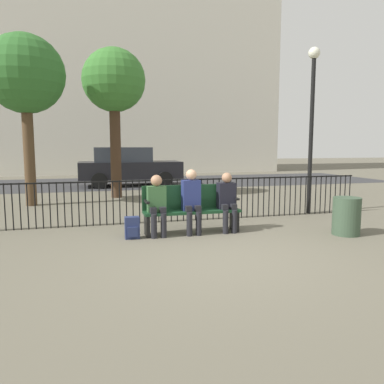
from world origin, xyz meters
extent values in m
plane|color=#605B4C|center=(0.00, 0.00, 0.00)|extent=(80.00, 80.00, 0.00)
cube|color=#14381E|center=(0.00, 1.60, 0.42)|extent=(1.87, 0.45, 0.05)
cube|color=#14381E|center=(0.00, 1.80, 0.69)|extent=(1.87, 0.05, 0.47)
cube|color=black|center=(-0.87, 1.60, 0.20)|extent=(0.06, 0.38, 0.40)
cube|color=black|center=(0.87, 1.60, 0.20)|extent=(0.06, 0.38, 0.40)
cube|color=black|center=(-0.87, 1.60, 0.65)|extent=(0.06, 0.38, 0.04)
cube|color=black|center=(0.87, 1.60, 0.65)|extent=(0.06, 0.38, 0.04)
cylinder|color=black|center=(-0.78, 1.38, 0.23)|extent=(0.11, 0.11, 0.45)
cylinder|color=black|center=(-0.60, 1.38, 0.23)|extent=(0.11, 0.11, 0.45)
cube|color=black|center=(-0.78, 1.48, 0.50)|extent=(0.11, 0.20, 0.12)
cube|color=black|center=(-0.60, 1.48, 0.50)|extent=(0.11, 0.20, 0.12)
cube|color=#335B33|center=(-0.69, 1.60, 0.69)|extent=(0.34, 0.22, 0.48)
sphere|color=#A37556|center=(-0.69, 1.58, 1.04)|extent=(0.21, 0.21, 0.21)
cylinder|color=black|center=(-0.11, 1.38, 0.23)|extent=(0.11, 0.11, 0.45)
cylinder|color=black|center=(0.07, 1.38, 0.23)|extent=(0.11, 0.11, 0.45)
cube|color=black|center=(-0.11, 1.48, 0.50)|extent=(0.11, 0.20, 0.12)
cube|color=black|center=(0.07, 1.48, 0.50)|extent=(0.11, 0.20, 0.12)
cube|color=navy|center=(-0.02, 1.60, 0.74)|extent=(0.34, 0.22, 0.58)
sphere|color=tan|center=(-0.02, 1.58, 1.13)|extent=(0.21, 0.21, 0.21)
cylinder|color=black|center=(0.61, 1.38, 0.23)|extent=(0.11, 0.11, 0.45)
cylinder|color=black|center=(0.79, 1.38, 0.23)|extent=(0.11, 0.11, 0.45)
cube|color=black|center=(0.61, 1.48, 0.50)|extent=(0.11, 0.20, 0.12)
cube|color=black|center=(0.79, 1.48, 0.50)|extent=(0.11, 0.20, 0.12)
cube|color=black|center=(0.70, 1.60, 0.71)|extent=(0.34, 0.22, 0.51)
sphere|color=#A37556|center=(0.70, 1.58, 1.06)|extent=(0.20, 0.20, 0.20)
cube|color=navy|center=(-1.16, 1.48, 0.20)|extent=(0.26, 0.16, 0.40)
cube|color=navy|center=(-1.16, 1.37, 0.14)|extent=(0.18, 0.04, 0.18)
cylinder|color=black|center=(-3.52, 2.77, 0.47)|extent=(0.02, 0.02, 0.95)
cylinder|color=black|center=(-3.38, 2.77, 0.47)|extent=(0.02, 0.02, 0.95)
cylinder|color=black|center=(-3.24, 2.77, 0.47)|extent=(0.02, 0.02, 0.95)
cylinder|color=black|center=(-3.10, 2.77, 0.47)|extent=(0.02, 0.02, 0.95)
cylinder|color=black|center=(-2.96, 2.77, 0.47)|extent=(0.02, 0.02, 0.95)
cylinder|color=black|center=(-2.82, 2.77, 0.47)|extent=(0.02, 0.02, 0.95)
cylinder|color=black|center=(-2.68, 2.77, 0.47)|extent=(0.02, 0.02, 0.95)
cylinder|color=black|center=(-2.54, 2.77, 0.47)|extent=(0.02, 0.02, 0.95)
cylinder|color=black|center=(-2.40, 2.77, 0.47)|extent=(0.02, 0.02, 0.95)
cylinder|color=black|center=(-2.26, 2.77, 0.47)|extent=(0.02, 0.02, 0.95)
cylinder|color=black|center=(-2.12, 2.77, 0.47)|extent=(0.02, 0.02, 0.95)
cylinder|color=black|center=(-1.98, 2.77, 0.47)|extent=(0.02, 0.02, 0.95)
cylinder|color=black|center=(-1.84, 2.77, 0.47)|extent=(0.02, 0.02, 0.95)
cylinder|color=black|center=(-1.70, 2.77, 0.47)|extent=(0.02, 0.02, 0.95)
cylinder|color=black|center=(-1.56, 2.77, 0.47)|extent=(0.02, 0.02, 0.95)
cylinder|color=black|center=(-1.42, 2.77, 0.47)|extent=(0.02, 0.02, 0.95)
cylinder|color=black|center=(-1.28, 2.77, 0.47)|extent=(0.02, 0.02, 0.95)
cylinder|color=black|center=(-1.14, 2.77, 0.47)|extent=(0.02, 0.02, 0.95)
cylinder|color=black|center=(-1.00, 2.77, 0.47)|extent=(0.02, 0.02, 0.95)
cylinder|color=black|center=(-0.86, 2.77, 0.47)|extent=(0.02, 0.02, 0.95)
cylinder|color=black|center=(-0.72, 2.77, 0.47)|extent=(0.02, 0.02, 0.95)
cylinder|color=black|center=(-0.58, 2.77, 0.47)|extent=(0.02, 0.02, 0.95)
cylinder|color=black|center=(-0.44, 2.77, 0.47)|extent=(0.02, 0.02, 0.95)
cylinder|color=black|center=(-0.30, 2.77, 0.47)|extent=(0.02, 0.02, 0.95)
cylinder|color=black|center=(-0.16, 2.77, 0.47)|extent=(0.02, 0.02, 0.95)
cylinder|color=black|center=(-0.02, 2.77, 0.47)|extent=(0.02, 0.02, 0.95)
cylinder|color=black|center=(0.12, 2.77, 0.47)|extent=(0.02, 0.02, 0.95)
cylinder|color=black|center=(0.26, 2.77, 0.47)|extent=(0.02, 0.02, 0.95)
cylinder|color=black|center=(0.40, 2.77, 0.47)|extent=(0.02, 0.02, 0.95)
cylinder|color=black|center=(0.54, 2.77, 0.47)|extent=(0.02, 0.02, 0.95)
cylinder|color=black|center=(0.68, 2.77, 0.47)|extent=(0.02, 0.02, 0.95)
cylinder|color=black|center=(0.82, 2.77, 0.47)|extent=(0.02, 0.02, 0.95)
cylinder|color=black|center=(0.96, 2.77, 0.47)|extent=(0.02, 0.02, 0.95)
cylinder|color=black|center=(1.10, 2.77, 0.47)|extent=(0.02, 0.02, 0.95)
cylinder|color=black|center=(1.24, 2.77, 0.47)|extent=(0.02, 0.02, 0.95)
cylinder|color=black|center=(1.38, 2.77, 0.47)|extent=(0.02, 0.02, 0.95)
cylinder|color=black|center=(1.52, 2.77, 0.47)|extent=(0.02, 0.02, 0.95)
cylinder|color=black|center=(1.66, 2.77, 0.47)|extent=(0.02, 0.02, 0.95)
cylinder|color=black|center=(1.80, 2.77, 0.47)|extent=(0.02, 0.02, 0.95)
cylinder|color=black|center=(1.94, 2.77, 0.47)|extent=(0.02, 0.02, 0.95)
cylinder|color=black|center=(2.08, 2.77, 0.47)|extent=(0.02, 0.02, 0.95)
cylinder|color=black|center=(2.22, 2.77, 0.47)|extent=(0.02, 0.02, 0.95)
cylinder|color=black|center=(2.36, 2.77, 0.47)|extent=(0.02, 0.02, 0.95)
cylinder|color=black|center=(2.50, 2.77, 0.47)|extent=(0.02, 0.02, 0.95)
cylinder|color=black|center=(2.64, 2.77, 0.47)|extent=(0.02, 0.02, 0.95)
cylinder|color=black|center=(2.78, 2.77, 0.47)|extent=(0.02, 0.02, 0.95)
cylinder|color=black|center=(2.92, 2.77, 0.47)|extent=(0.02, 0.02, 0.95)
cylinder|color=black|center=(3.06, 2.77, 0.47)|extent=(0.02, 0.02, 0.95)
cylinder|color=black|center=(3.20, 2.77, 0.47)|extent=(0.02, 0.02, 0.95)
cylinder|color=black|center=(3.34, 2.77, 0.47)|extent=(0.02, 0.02, 0.95)
cylinder|color=black|center=(3.48, 2.77, 0.47)|extent=(0.02, 0.02, 0.95)
cylinder|color=black|center=(3.62, 2.77, 0.47)|extent=(0.02, 0.02, 0.95)
cylinder|color=black|center=(3.76, 2.77, 0.47)|extent=(0.02, 0.02, 0.95)
cylinder|color=black|center=(3.90, 2.77, 0.47)|extent=(0.02, 0.02, 0.95)
cylinder|color=black|center=(4.04, 2.77, 0.47)|extent=(0.02, 0.02, 0.95)
cylinder|color=black|center=(4.18, 2.77, 0.47)|extent=(0.02, 0.02, 0.95)
cylinder|color=black|center=(4.32, 2.77, 0.47)|extent=(0.02, 0.02, 0.95)
cylinder|color=black|center=(4.46, 2.77, 0.47)|extent=(0.02, 0.02, 0.95)
cube|color=black|center=(0.00, 2.77, 0.93)|extent=(9.00, 0.03, 0.03)
cylinder|color=#4C3823|center=(-3.49, 6.05, 1.52)|extent=(0.30, 0.30, 3.04)
sphere|color=#2D6628|center=(-3.49, 6.05, 3.62)|extent=(2.13, 2.13, 2.13)
cylinder|color=#422D1E|center=(-1.05, 7.14, 1.60)|extent=(0.34, 0.34, 3.20)
sphere|color=#38752D|center=(-1.05, 7.14, 3.75)|extent=(2.00, 2.00, 2.00)
cylinder|color=black|center=(3.38, 2.92, 1.90)|extent=(0.10, 0.10, 3.79)
sphere|color=silver|center=(3.38, 2.92, 3.88)|extent=(0.28, 0.28, 0.28)
cube|color=#333335|center=(0.00, 12.00, 0.00)|extent=(24.00, 6.00, 0.01)
cube|color=black|center=(-0.23, 10.62, 0.67)|extent=(4.20, 1.70, 0.70)
cube|color=#2D333D|center=(-0.55, 10.62, 1.32)|extent=(2.31, 1.56, 0.60)
cylinder|color=black|center=(1.07, 9.75, 0.32)|extent=(0.64, 0.20, 0.64)
cylinder|color=black|center=(1.07, 11.49, 0.32)|extent=(0.64, 0.20, 0.64)
cylinder|color=black|center=(-1.53, 9.75, 0.32)|extent=(0.64, 0.20, 0.64)
cylinder|color=black|center=(-1.53, 11.49, 0.32)|extent=(0.64, 0.20, 0.64)
cube|color=beige|center=(0.00, 20.00, 9.94)|extent=(20.00, 6.00, 19.87)
cylinder|color=#384C38|center=(2.78, 0.70, 0.36)|extent=(0.51, 0.51, 0.71)
camera|label=1|loc=(-1.87, -5.24, 1.68)|focal=35.00mm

